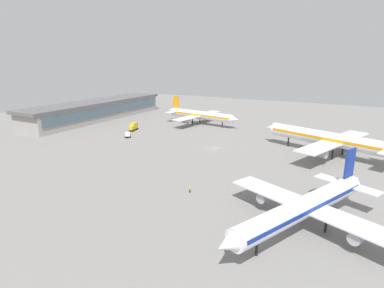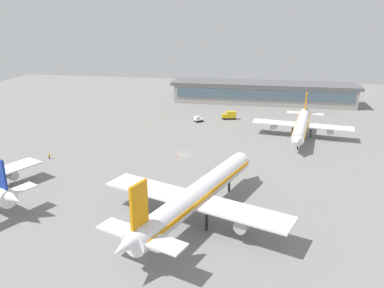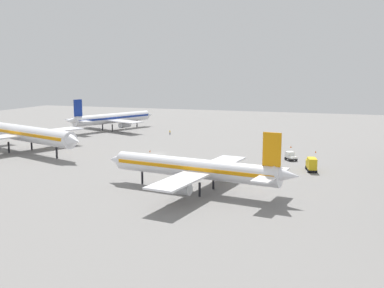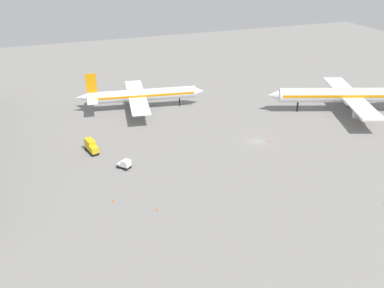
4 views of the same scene
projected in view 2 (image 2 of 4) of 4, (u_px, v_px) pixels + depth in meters
ground at (184, 154)px, 114.81m from camera, size 288.00×288.00×0.00m
terminal_building at (263, 93)px, 181.93m from camera, size 86.69×17.81×9.86m
airplane_taxiing at (197, 195)px, 76.34m from camera, size 39.83×48.39×15.25m
airplane_distant at (302, 125)px, 129.11m from camera, size 33.94×41.95×12.79m
baggage_tug at (198, 119)px, 149.84m from camera, size 3.75×3.62×2.30m
catering_truck at (229, 115)px, 153.52m from camera, size 5.88×3.19×3.30m
ground_crew_worker at (49, 156)px, 110.82m from camera, size 0.55×0.49×1.67m
safety_cone_near_gate at (177, 157)px, 112.15m from camera, size 0.44×0.44×0.60m
safety_cone_mid_apron at (147, 120)px, 151.55m from camera, size 0.44×0.44×0.60m
safety_cone_far_side at (168, 116)px, 157.74m from camera, size 0.44×0.44×0.60m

